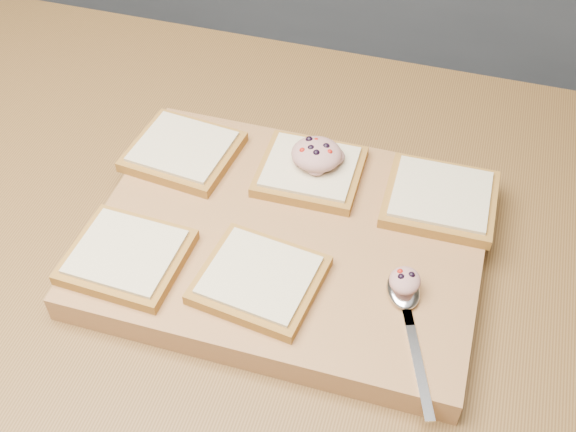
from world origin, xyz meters
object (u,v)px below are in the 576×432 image
object	(u,v)px
bread_far_center	(310,171)
spoon	(405,300)
cutting_board	(288,241)
tuna_salad_dollop	(317,154)

from	to	relation	value
bread_far_center	spoon	world-z (taller)	bread_far_center
cutting_board	tuna_salad_dollop	xyz separation A→B (m)	(0.01, 0.10, 0.05)
cutting_board	bread_far_center	world-z (taller)	bread_far_center
cutting_board	bread_far_center	xyz separation A→B (m)	(0.00, 0.10, 0.03)
tuna_salad_dollop	spoon	xyz separation A→B (m)	(0.14, -0.16, -0.03)
tuna_salad_dollop	spoon	distance (m)	0.22
bread_far_center	tuna_salad_dollop	xyz separation A→B (m)	(0.01, 0.01, 0.02)
cutting_board	tuna_salad_dollop	bearing A→B (deg)	86.64
spoon	bread_far_center	bearing A→B (deg)	132.91
bread_far_center	spoon	bearing A→B (deg)	-47.09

